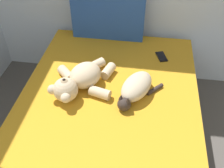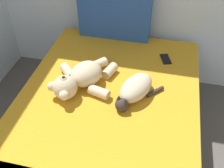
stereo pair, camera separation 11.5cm
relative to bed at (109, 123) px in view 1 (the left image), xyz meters
name	(u,v)px [view 1 (the left image)]	position (x,y,z in m)	size (l,w,h in m)	color
bed	(109,123)	(0.00, 0.00, 0.00)	(1.41, 1.93, 0.56)	#9E7A56
patterned_cushion	(108,15)	(-0.14, 0.88, 0.52)	(0.69, 0.13, 0.47)	#264C99
cat	(135,88)	(0.20, 0.07, 0.36)	(0.36, 0.42, 0.15)	#C6B293
teddy_bear	(80,80)	(-0.23, 0.09, 0.37)	(0.48, 0.60, 0.20)	beige
cell_phone	(162,57)	(0.39, 0.60, 0.29)	(0.12, 0.16, 0.01)	black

